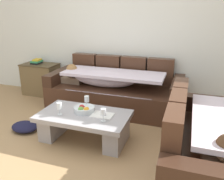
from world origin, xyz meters
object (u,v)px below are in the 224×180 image
object	(u,v)px
coffee_table	(84,123)
book_stack_on_cabinet	(37,62)
couch_near_window	(210,148)
side_cabinet	(41,79)
couch_along_wall	(113,90)
crumpled_garment	(25,127)
wine_glass_far_back	(87,99)
wine_glass_near_right	(103,112)
fruit_bowl	(84,109)
open_magazine	(102,115)
wine_glass_near_left	(59,106)

from	to	relation	value
coffee_table	book_stack_on_cabinet	xyz separation A→B (m)	(-1.69, 1.39, 0.45)
couch_near_window	side_cabinet	distance (m)	3.57
couch_along_wall	book_stack_on_cabinet	world-z (taller)	couch_along_wall
book_stack_on_cabinet	couch_near_window	bearing A→B (deg)	-26.79
side_cabinet	crumpled_garment	bearing A→B (deg)	-64.25
couch_near_window	wine_glass_far_back	xyz separation A→B (m)	(-1.60, 0.47, 0.16)
couch_along_wall	wine_glass_near_right	size ratio (longest dim) A/B	13.88
fruit_bowl	open_magazine	world-z (taller)	fruit_bowl
coffee_table	side_cabinet	bearing A→B (deg)	139.75
coffee_table	open_magazine	size ratio (longest dim) A/B	4.29
crumpled_garment	wine_glass_near_right	bearing A→B (deg)	-2.41
wine_glass_near_left	book_stack_on_cabinet	world-z (taller)	book_stack_on_cabinet
couch_near_window	couch_along_wall	bearing A→B (deg)	47.36
fruit_bowl	wine_glass_far_back	world-z (taller)	wine_glass_far_back
couch_near_window	wine_glass_near_right	world-z (taller)	couch_near_window
crumpled_garment	side_cabinet	bearing A→B (deg)	115.75
couch_near_window	wine_glass_near_left	distance (m)	1.85
fruit_bowl	book_stack_on_cabinet	xyz separation A→B (m)	(-1.67, 1.33, 0.26)
wine_glass_near_right	crumpled_garment	world-z (taller)	wine_glass_near_right
coffee_table	wine_glass_near_left	world-z (taller)	wine_glass_near_left
side_cabinet	fruit_bowl	bearing A→B (deg)	-39.57
coffee_table	wine_glass_near_right	size ratio (longest dim) A/B	7.23
open_magazine	coffee_table	bearing A→B (deg)	-172.68
couch_along_wall	couch_near_window	world-z (taller)	same
wine_glass_near_left	book_stack_on_cabinet	bearing A→B (deg)	133.03
couch_near_window	wine_glass_near_left	world-z (taller)	couch_near_window
side_cabinet	book_stack_on_cabinet	xyz separation A→B (m)	(-0.06, 0.00, 0.36)
wine_glass_far_back	couch_along_wall	bearing A→B (deg)	85.54
couch_near_window	coffee_table	distance (m)	1.57
couch_along_wall	wine_glass_far_back	distance (m)	0.95
side_cabinet	wine_glass_near_left	bearing A→B (deg)	-48.21
wine_glass_near_right	side_cabinet	size ratio (longest dim) A/B	0.23
wine_glass_near_left	side_cabinet	distance (m)	2.02
wine_glass_near_left	wine_glass_near_right	distance (m)	0.61
fruit_bowl	wine_glass_near_left	xyz separation A→B (m)	(-0.27, -0.17, 0.08)
book_stack_on_cabinet	wine_glass_near_left	bearing A→B (deg)	-46.97
wine_glass_near_right	couch_near_window	bearing A→B (deg)	-6.24
wine_glass_near_right	couch_along_wall	bearing A→B (deg)	103.35
wine_glass_near_left	couch_near_window	bearing A→B (deg)	-4.10
crumpled_garment	wine_glass_near_left	bearing A→B (deg)	-4.90
open_magazine	crumpled_garment	xyz separation A→B (m)	(-1.18, -0.09, -0.33)
wine_glass_near_right	wine_glass_far_back	size ratio (longest dim) A/B	1.00
couch_along_wall	wine_glass_near_left	bearing A→B (deg)	-103.60
couch_near_window	open_magazine	bearing A→B (deg)	77.74
open_magazine	couch_along_wall	bearing A→B (deg)	101.97
book_stack_on_cabinet	fruit_bowl	bearing A→B (deg)	-38.57
couch_near_window	fruit_bowl	world-z (taller)	couch_near_window
couch_along_wall	wine_glass_far_back	bearing A→B (deg)	-94.46
side_cabinet	crumpled_garment	xyz separation A→B (m)	(0.70, -1.45, -0.26)
couch_along_wall	couch_near_window	bearing A→B (deg)	-42.64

